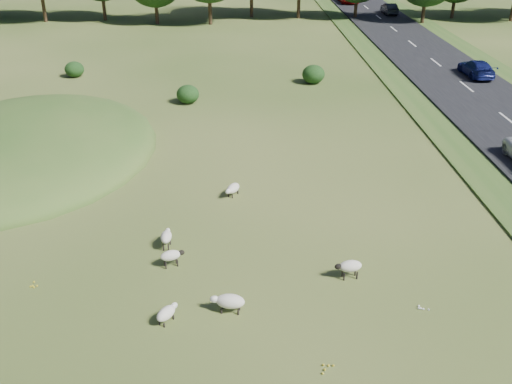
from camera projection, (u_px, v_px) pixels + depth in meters
ground at (222, 108)px, 42.68m from camera, size 160.00×160.00×0.00m
mound at (25, 151)px, 35.18m from camera, size 16.00×20.00×4.00m
road at (443, 69)px, 52.14m from camera, size 8.00×150.00×0.25m
shrubs at (209, 78)px, 47.17m from camera, size 22.51×9.42×1.57m
sheep_0 at (166, 237)px, 25.15m from camera, size 0.51×1.09×0.78m
sheep_1 at (350, 266)px, 23.04m from camera, size 1.18×0.62×0.83m
sheep_2 at (229, 301)px, 21.17m from camera, size 1.36×0.74×0.76m
sheep_4 at (171, 256)px, 23.84m from camera, size 1.09×0.73×0.76m
sheep_5 at (166, 313)px, 20.71m from camera, size 0.89×1.08×0.62m
sheep_6 at (233, 189)px, 29.67m from camera, size 0.93×1.17×0.67m
car_4 at (476, 68)px, 49.27m from camera, size 1.94×4.77×1.39m
car_5 at (389, 9)px, 76.93m from camera, size 1.50×4.30×1.42m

